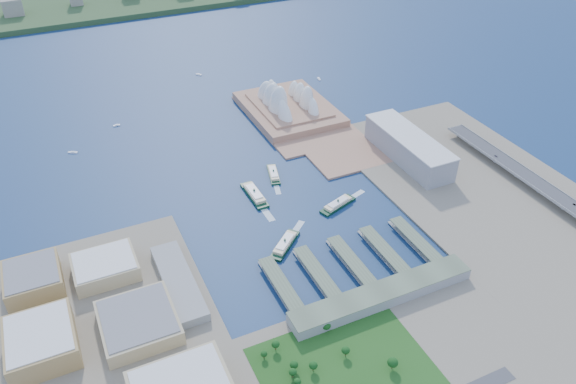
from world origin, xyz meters
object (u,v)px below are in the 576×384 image
ferry_b (273,173)px  car_c (496,156)px  ferry_a (254,193)px  car_b (574,204)px  toaster_building (408,147)px  opera_house (289,95)px  ferry_c (285,243)px  ferry_d (338,203)px

ferry_b → car_c: 306.11m
ferry_a → ferry_b: 54.03m
ferry_b → car_b: bearing=-23.2°
toaster_building → ferry_b: 191.64m
opera_house → ferry_b: bearing=-121.4°
toaster_building → ferry_c: 252.60m
car_b → ferry_a: bearing=-30.4°
ferry_a → ferry_b: bearing=38.7°
ferry_a → opera_house: bearing=53.6°
ferry_a → car_b: (336.88, -198.04, 9.71)m
opera_house → toaster_building: (90.00, -200.00, -11.50)m
ferry_a → toaster_building: bearing=-2.8°
toaster_building → ferry_a: size_ratio=2.55×
ferry_a → car_c: bearing=-12.9°
ferry_b → car_c: bearing=-5.2°
car_c → car_b: bearing=93.6°
ferry_c → ferry_d: bearing=-107.1°
ferry_a → car_c: 336.60m
ferry_d → car_c: (242.40, -7.74, 10.49)m
ferry_c → ferry_d: (91.55, 41.30, -0.15)m
opera_house → toaster_building: 219.62m
opera_house → car_b: size_ratio=48.32×
toaster_building → opera_house: bearing=114.2°
ferry_c → ferry_d: 100.44m
car_c → ferry_b: bearing=-20.2°
ferry_d → car_b: bearing=-137.4°
toaster_building → ferry_d: size_ratio=2.91×
car_c → ferry_d: bearing=-1.8°
ferry_c → ferry_d: size_ratio=1.03×
toaster_building → car_c: (101.00, -62.90, -4.98)m
ferry_a → car_c: (328.88, -71.03, 9.77)m
ferry_d → car_b: (250.40, -134.76, 10.43)m
ferry_d → car_c: bearing=-111.0°
toaster_building → ferry_d: bearing=-158.7°
opera_house → ferry_b: 186.59m
ferry_b → car_b: (295.19, -232.40, 10.88)m
toaster_building → car_b: bearing=-60.1°
ferry_b → ferry_c: size_ratio=0.88×
car_b → car_c: size_ratio=0.81×
opera_house → car_b: opera_house is taller
ferry_a → car_c: size_ratio=13.19×
ferry_c → car_b: (341.95, -93.45, 10.29)m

